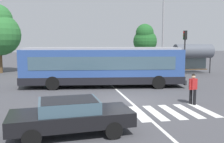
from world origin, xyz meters
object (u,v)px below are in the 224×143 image
parked_car_charcoal (127,66)px  traffic_light_far_corner (185,46)px  city_transit_bus (103,66)px  parked_car_white (80,67)px  pedestrian_crossing_street (193,87)px  foreground_sedan (71,115)px  parked_car_silver (103,66)px  background_tree_right (145,39)px  bus_stop_shelter (193,52)px  parked_car_teal (54,67)px  twin_arm_street_lamp (163,24)px

parked_car_charcoal → traffic_light_far_corner: bearing=-39.5°
city_transit_bus → parked_car_white: size_ratio=2.73×
parked_car_white → traffic_light_far_corner: traffic_light_far_corner is taller
pedestrian_crossing_street → parked_car_charcoal: (0.06, 14.97, -0.20)m
foreground_sedan → parked_car_white: (1.55, 18.10, 0.00)m
parked_car_silver → background_tree_right: (7.40, 7.17, 3.19)m
city_transit_bus → background_tree_right: bearing=61.4°
bus_stop_shelter → background_tree_right: bearing=104.0°
foreground_sedan → bus_stop_shelter: bearing=49.5°
parked_car_teal → parked_car_charcoal: (8.09, 0.04, 0.00)m
parked_car_white → parked_car_silver: bearing=14.3°
parked_car_silver → background_tree_right: 10.79m
pedestrian_crossing_street → parked_car_charcoal: size_ratio=0.38×
city_transit_bus → parked_car_silver: size_ratio=2.72×
parked_car_teal → parked_car_white: 2.79m
city_transit_bus → foreground_sedan: 10.28m
parked_car_teal → parked_car_silver: bearing=4.8°
city_transit_bus → parked_car_charcoal: 9.45m
bus_stop_shelter → background_tree_right: (-2.40, 9.64, 1.54)m
city_transit_bus → parked_car_teal: 9.35m
traffic_light_far_corner → background_tree_right: 11.70m
pedestrian_crossing_street → parked_car_charcoal: bearing=89.8°
parked_car_silver → parked_car_white: bearing=-165.7°
parked_car_white → parked_car_charcoal: bearing=2.7°
traffic_light_far_corner → bus_stop_shelter: traffic_light_far_corner is taller
foreground_sedan → twin_arm_street_lamp: 19.26m
pedestrian_crossing_street → parked_car_white: 15.63m
traffic_light_far_corner → parked_car_silver: bearing=149.8°
parked_car_silver → parked_car_charcoal: bearing=-8.4°
foreground_sedan → parked_car_white: bearing=85.1°
parked_car_teal → twin_arm_street_lamp: bearing=-12.6°
pedestrian_crossing_street → background_tree_right: 23.23m
traffic_light_far_corner → twin_arm_street_lamp: size_ratio=0.54×
parked_car_teal → background_tree_right: bearing=30.9°
parked_car_silver → bus_stop_shelter: size_ratio=1.07×
foreground_sedan → parked_car_silver: bearing=77.6°
traffic_light_far_corner → bus_stop_shelter: size_ratio=1.07×
pedestrian_crossing_street → parked_car_teal: (-8.03, 14.93, -0.20)m
pedestrian_crossing_street → twin_arm_street_lamp: 13.54m
city_transit_bus → twin_arm_street_lamp: bearing=38.8°
city_transit_bus → traffic_light_far_corner: (9.07, 4.38, 1.52)m
city_transit_bus → twin_arm_street_lamp: twin_arm_street_lamp is taller
parked_car_white → twin_arm_street_lamp: size_ratio=0.54×
bus_stop_shelter → parked_car_white: bearing=171.7°
parked_car_white → parked_car_silver: (2.56, 0.65, 0.00)m
pedestrian_crossing_street → background_tree_right: background_tree_right is taller
twin_arm_street_lamp → background_tree_right: size_ratio=1.40×
foreground_sedan → parked_car_silver: 19.19m
city_transit_bus → bus_stop_shelter: size_ratio=2.92×
parked_car_white → pedestrian_crossing_street: bearing=-70.4°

